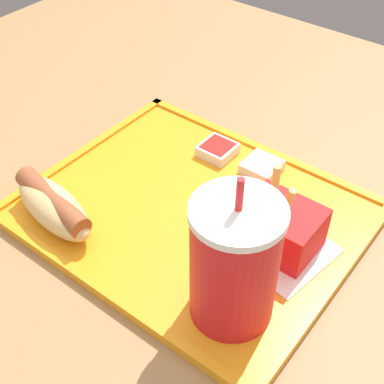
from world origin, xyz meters
The scene contains 8 objects.
dining_table centered at (0.00, 0.00, 0.36)m, with size 1.33×1.12×0.71m.
food_tray centered at (-0.02, 0.04, 0.72)m, with size 0.41×0.33×0.01m.
paper_napkin centered at (-0.13, 0.02, 0.72)m, with size 0.14×0.12×0.00m.
soda_cup centered at (-0.14, 0.13, 0.79)m, with size 0.09×0.09×0.18m.
hot_dog_far centered at (0.10, 0.16, 0.75)m, with size 0.15×0.07×0.05m.
fries_carton centered at (-0.14, 0.02, 0.75)m, with size 0.09×0.07×0.12m.
sauce_cup_mayo centered at (-0.05, -0.08, 0.73)m, with size 0.05×0.05×0.02m.
sauce_cup_ketchup centered at (0.02, -0.08, 0.73)m, with size 0.05×0.05×0.02m.
Camera 1 is at (-0.32, 0.42, 1.19)m, focal length 50.00 mm.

